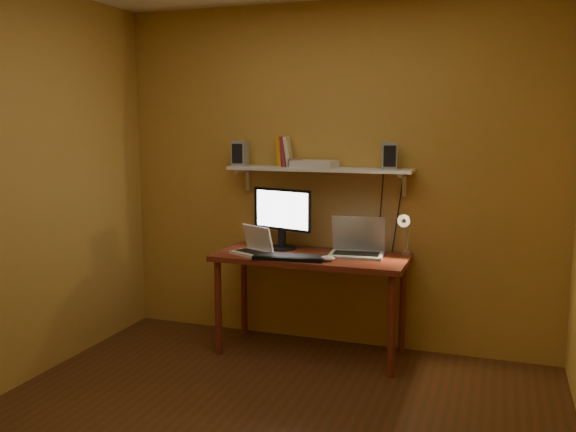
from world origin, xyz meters
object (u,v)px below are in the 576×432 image
at_px(monitor, 282,215).
at_px(router, 315,164).
at_px(netbook, 254,246).
at_px(shelf_camera, 295,163).
at_px(keyboard, 289,257).
at_px(desk, 311,266).
at_px(speaker_left, 240,153).
at_px(laptop, 357,245).
at_px(wall_shelf, 319,170).
at_px(desk_lamp, 405,229).
at_px(mouse, 327,258).
at_px(speaker_right, 389,156).

distance_m(monitor, router, 0.46).
bearing_deg(netbook, shelf_camera, 69.56).
distance_m(monitor, netbook, 0.34).
height_order(netbook, keyboard, netbook).
bearing_deg(desk, speaker_left, 163.32).
bearing_deg(laptop, wall_shelf, 159.10).
bearing_deg(desk_lamp, router, 175.66).
bearing_deg(desk, monitor, 153.87).
height_order(monitor, netbook, monitor).
bearing_deg(mouse, desk_lamp, 21.21).
relative_size(desk_lamp, speaker_right, 1.96).
bearing_deg(shelf_camera, speaker_right, 5.32).
xyz_separation_m(keyboard, shelf_camera, (-0.07, 0.33, 0.64)).
height_order(desk_lamp, shelf_camera, shelf_camera).
xyz_separation_m(mouse, router, (-0.20, 0.34, 0.63)).
xyz_separation_m(mouse, desk_lamp, (0.49, 0.29, 0.19)).
relative_size(desk, wall_shelf, 1.00).
height_order(monitor, speaker_right, speaker_right).
distance_m(netbook, keyboard, 0.32).
xyz_separation_m(monitor, keyboard, (0.17, -0.33, -0.25)).
relative_size(laptop, desk_lamp, 1.09).
bearing_deg(speaker_right, netbook, -174.25).
relative_size(laptop, mouse, 3.85).
xyz_separation_m(keyboard, speaker_right, (0.62, 0.39, 0.71)).
relative_size(netbook, shelf_camera, 3.01).
bearing_deg(speaker_right, laptop, -167.27).
xyz_separation_m(keyboard, mouse, (0.27, 0.03, 0.01)).
distance_m(desk, desk_lamp, 0.73).
distance_m(desk_lamp, speaker_left, 1.40).
bearing_deg(netbook, speaker_right, 43.06).
bearing_deg(shelf_camera, desk_lamp, -0.35).
relative_size(desk, laptop, 3.44).
distance_m(desk_lamp, router, 0.82).
distance_m(speaker_right, shelf_camera, 0.70).
distance_m(desk, keyboard, 0.24).
distance_m(wall_shelf, keyboard, 0.72).
bearing_deg(router, laptop, -12.22).
xyz_separation_m(laptop, speaker_left, (-0.96, 0.09, 0.65)).
bearing_deg(mouse, router, 110.96).
bearing_deg(speaker_right, desk_lamp, -38.63).
distance_m(keyboard, shelf_camera, 0.73).
distance_m(desk, shelf_camera, 0.77).
bearing_deg(laptop, desk_lamp, -0.99).
height_order(laptop, netbook, laptop).
bearing_deg(router, keyboard, -100.86).
bearing_deg(speaker_left, keyboard, -35.58).
xyz_separation_m(shelf_camera, router, (0.14, 0.05, -0.01)).
height_order(speaker_right, router, speaker_right).
bearing_deg(router, desk, -80.35).
bearing_deg(desk, keyboard, -117.65).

